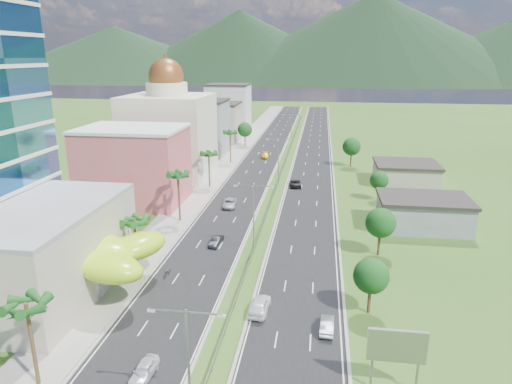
% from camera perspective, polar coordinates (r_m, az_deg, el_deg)
% --- Properties ---
extents(ground, '(500.00, 500.00, 0.00)m').
position_cam_1_polar(ground, '(62.39, -1.65, -11.34)').
color(ground, '#2D5119').
rests_on(ground, ground).
extents(road_left, '(11.00, 260.00, 0.04)m').
position_cam_1_polar(road_left, '(148.15, 1.36, 5.32)').
color(road_left, black).
rests_on(road_left, ground).
extents(road_right, '(11.00, 260.00, 0.04)m').
position_cam_1_polar(road_right, '(147.19, 7.19, 5.12)').
color(road_right, black).
rests_on(road_right, ground).
extents(sidewalk_left, '(7.00, 260.00, 0.12)m').
position_cam_1_polar(sidewalk_left, '(149.53, -2.27, 5.43)').
color(sidewalk_left, gray).
rests_on(sidewalk_left, ground).
extents(median_guardrail, '(0.10, 216.06, 0.76)m').
position_cam_1_polar(median_guardrail, '(129.79, 3.72, 3.92)').
color(median_guardrail, gray).
rests_on(median_guardrail, ground).
extents(streetlight_median_a, '(6.04, 0.25, 11.00)m').
position_cam_1_polar(streetlight_median_a, '(38.15, -8.46, -19.82)').
color(streetlight_median_a, gray).
rests_on(streetlight_median_a, ground).
extents(streetlight_median_b, '(6.04, 0.25, 11.00)m').
position_cam_1_polar(streetlight_median_b, '(68.74, -0.29, -2.46)').
color(streetlight_median_b, gray).
rests_on(streetlight_median_b, ground).
extents(streetlight_median_c, '(6.04, 0.25, 11.00)m').
position_cam_1_polar(streetlight_median_c, '(107.07, 2.84, 4.53)').
color(streetlight_median_c, gray).
rests_on(streetlight_median_c, ground).
extents(streetlight_median_d, '(6.04, 0.25, 11.00)m').
position_cam_1_polar(streetlight_median_d, '(151.22, 4.46, 8.10)').
color(streetlight_median_d, gray).
rests_on(streetlight_median_d, ground).
extents(streetlight_median_e, '(6.04, 0.25, 11.00)m').
position_cam_1_polar(streetlight_median_e, '(195.76, 5.35, 10.04)').
color(streetlight_median_e, gray).
rests_on(streetlight_median_e, ground).
extents(lime_canopy, '(18.00, 15.00, 7.40)m').
position_cam_1_polar(lime_canopy, '(63.13, -20.68, -7.11)').
color(lime_canopy, '#A8E516').
rests_on(lime_canopy, ground).
extents(pink_shophouse, '(20.00, 15.00, 15.00)m').
position_cam_1_polar(pink_shophouse, '(96.53, -15.01, 3.08)').
color(pink_shophouse, '#CF5559').
rests_on(pink_shophouse, ground).
extents(domed_building, '(20.00, 20.00, 28.70)m').
position_cam_1_polar(domed_building, '(116.87, -10.81, 7.59)').
color(domed_building, beige).
rests_on(domed_building, ground).
extents(midrise_grey, '(16.00, 15.00, 16.00)m').
position_cam_1_polar(midrise_grey, '(140.72, -7.09, 7.89)').
color(midrise_grey, gray).
rests_on(midrise_grey, ground).
extents(midrise_beige, '(16.00, 15.00, 13.00)m').
position_cam_1_polar(midrise_beige, '(162.05, -5.05, 8.57)').
color(midrise_beige, '#A59C88').
rests_on(midrise_beige, ground).
extents(midrise_white, '(16.00, 15.00, 18.00)m').
position_cam_1_polar(midrise_white, '(184.03, -3.44, 10.37)').
color(midrise_white, silver).
rests_on(midrise_white, ground).
extents(billboard, '(5.20, 0.35, 6.20)m').
position_cam_1_polar(billboard, '(44.61, 17.20, -18.09)').
color(billboard, gray).
rests_on(billboard, ground).
extents(shed_near, '(15.00, 10.00, 5.00)m').
position_cam_1_polar(shed_near, '(85.67, 20.15, -2.59)').
color(shed_near, gray).
rests_on(shed_near, ground).
extents(shed_far, '(14.00, 12.00, 4.40)m').
position_cam_1_polar(shed_far, '(114.40, 18.20, 2.16)').
color(shed_far, '#A59C88').
rests_on(shed_far, ground).
extents(palm_tree_a, '(3.60, 3.60, 9.10)m').
position_cam_1_polar(palm_tree_a, '(46.02, -26.76, -12.84)').
color(palm_tree_a, '#47301C').
rests_on(palm_tree_a, ground).
extents(palm_tree_b, '(3.60, 3.60, 8.10)m').
position_cam_1_polar(palm_tree_b, '(65.44, -14.93, -3.77)').
color(palm_tree_b, '#47301C').
rests_on(palm_tree_b, ground).
extents(palm_tree_c, '(3.60, 3.60, 9.60)m').
position_cam_1_polar(palm_tree_c, '(82.88, -9.73, 1.92)').
color(palm_tree_c, '#47301C').
rests_on(palm_tree_c, ground).
extents(palm_tree_d, '(3.60, 3.60, 8.60)m').
position_cam_1_polar(palm_tree_d, '(104.62, -5.92, 4.62)').
color(palm_tree_d, '#47301C').
rests_on(palm_tree_d, ground).
extents(palm_tree_e, '(3.60, 3.60, 9.40)m').
position_cam_1_polar(palm_tree_e, '(128.45, -3.25, 7.29)').
color(palm_tree_e, '#47301C').
rests_on(palm_tree_e, ground).
extents(leafy_tree_lfar, '(4.90, 4.90, 8.05)m').
position_cam_1_polar(leafy_tree_lfar, '(153.16, -1.40, 7.81)').
color(leafy_tree_lfar, '#47301C').
rests_on(leafy_tree_lfar, ground).
extents(leafy_tree_ra, '(4.20, 4.20, 6.90)m').
position_cam_1_polar(leafy_tree_ra, '(55.40, 14.20, -10.15)').
color(leafy_tree_ra, '#47301C').
rests_on(leafy_tree_ra, ground).
extents(leafy_tree_rb, '(4.55, 4.55, 7.47)m').
position_cam_1_polar(leafy_tree_rb, '(71.14, 15.31, -3.75)').
color(leafy_tree_rb, '#47301C').
rests_on(leafy_tree_rb, ground).
extents(leafy_tree_rc, '(3.85, 3.85, 6.33)m').
position_cam_1_polar(leafy_tree_rc, '(98.28, 15.14, 1.42)').
color(leafy_tree_rc, '#47301C').
rests_on(leafy_tree_rc, ground).
extents(leafy_tree_rd, '(4.90, 4.90, 8.05)m').
position_cam_1_polar(leafy_tree_rd, '(126.76, 11.86, 5.58)').
color(leafy_tree_rd, '#47301C').
rests_on(leafy_tree_rd, ground).
extents(mountain_ridge, '(860.00, 140.00, 90.00)m').
position_cam_1_polar(mountain_ridge, '(507.59, 14.17, 12.94)').
color(mountain_ridge, black).
rests_on(mountain_ridge, ground).
extents(car_white_near_left, '(1.94, 4.36, 1.46)m').
position_cam_1_polar(car_white_near_left, '(47.49, -13.82, -20.84)').
color(car_white_near_left, silver).
rests_on(car_white_near_left, road_left).
extents(car_dark_left, '(1.77, 4.22, 1.36)m').
position_cam_1_polar(car_dark_left, '(73.96, -5.01, -6.11)').
color(car_dark_left, black).
rests_on(car_dark_left, road_left).
extents(car_silver_mid_left, '(3.02, 5.71, 1.53)m').
position_cam_1_polar(car_silver_mid_left, '(91.82, -3.31, -1.40)').
color(car_silver_mid_left, '#AFB1B7').
rests_on(car_silver_mid_left, road_left).
extents(car_yellow_far_left, '(2.59, 5.31, 1.49)m').
position_cam_1_polar(car_yellow_far_left, '(136.00, 1.13, 4.61)').
color(car_yellow_far_left, yellow).
rests_on(car_yellow_far_left, road_left).
extents(car_white_near_right, '(2.42, 5.30, 1.76)m').
position_cam_1_polar(car_white_near_right, '(55.73, 0.49, -13.94)').
color(car_white_near_right, white).
rests_on(car_white_near_right, road_right).
extents(car_silver_right, '(1.68, 4.28, 1.39)m').
position_cam_1_polar(car_silver_right, '(53.12, 8.87, -16.09)').
color(car_silver_right, '#A1A4A8').
rests_on(car_silver_right, road_right).
extents(car_dark_far_right, '(3.24, 5.76, 1.52)m').
position_cam_1_polar(car_dark_far_right, '(106.42, 4.94, 1.12)').
color(car_dark_far_right, black).
rests_on(car_dark_far_right, road_right).
extents(motorcycle, '(0.86, 2.21, 1.38)m').
position_cam_1_polar(motorcycle, '(64.92, -11.03, -9.76)').
color(motorcycle, black).
rests_on(motorcycle, road_left).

